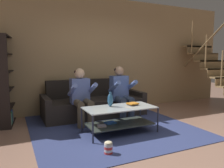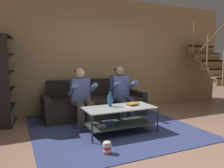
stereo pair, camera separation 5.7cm
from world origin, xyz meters
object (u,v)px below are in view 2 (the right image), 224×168
Objects in this scene: bookshelf at (1,90)px; popcorn_tub at (107,148)px; vase at (110,100)px; book_stack at (132,104)px; couch at (94,104)px; person_seated_left at (82,94)px; person_seated_right at (122,91)px; coffee_table at (119,116)px.

bookshelf is 2.67m from popcorn_tub.
book_stack is at bearing -8.44° from vase.
vase is 0.45m from book_stack.
bookshelf is at bearing 148.06° from book_stack.
vase is (-0.13, -1.24, 0.32)m from couch.
bookshelf is at bearing 122.53° from popcorn_tub.
vase is at bearing -65.02° from person_seated_left.
popcorn_tub is at bearing -122.99° from person_seated_right.
vase is (-0.13, 0.11, 0.28)m from coffee_table.
bookshelf is (-1.94, 1.45, 0.38)m from coffee_table.
popcorn_tub is (-0.55, -2.09, -0.18)m from couch.
person_seated_right is 0.80m from book_stack.
couch is 1.30× the size of bookshelf.
person_seated_right is at bearing 50.02° from vase.
couch reaches higher than coffee_table.
person_seated_left is 1.64m from popcorn_tub.
person_seated_left reaches higher than book_stack.
person_seated_right is (0.46, -0.53, 0.36)m from couch.
person_seated_left is at bearing -23.15° from bookshelf.
coffee_table is 6.83× the size of popcorn_tub.
person_seated_right reaches higher than coffee_table.
person_seated_right is 1.93m from popcorn_tub.
person_seated_left is at bearing 119.00° from coffee_table.
person_seated_left is 0.98× the size of person_seated_right.
book_stack is (0.43, -0.06, -0.10)m from vase.
bookshelf reaches higher than popcorn_tub.
couch is 2.00m from bookshelf.
vase is (0.33, -0.70, -0.02)m from person_seated_left.
person_seated_right reaches higher than person_seated_left.
bookshelf is at bearing 143.64° from vase.
book_stack is 0.12× the size of bookshelf.
book_stack is (0.76, -0.76, -0.13)m from person_seated_left.
person_seated_left reaches higher than popcorn_tub.
popcorn_tub is (-0.42, -0.85, -0.51)m from vase.
vase is 1.08m from popcorn_tub.
bookshelf is (-2.25, 1.40, 0.21)m from book_stack.
popcorn_tub is at bearing -116.24° from vase.
popcorn_tub is (-0.55, -0.74, -0.22)m from coffee_table.
vase is at bearing -36.36° from bookshelf.
couch is 2.00× the size of person_seated_right.
coffee_table is at bearing -90.25° from couch.
person_seated_right is at bearing 60.43° from coffee_table.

